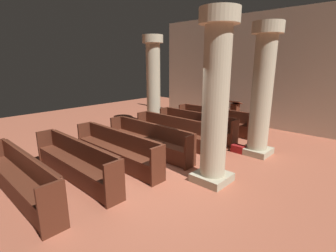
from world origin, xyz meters
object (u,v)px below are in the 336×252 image
(pew_row_3, at_px, (149,138))
(pew_row_0, at_px, (213,119))
(hymn_book, at_px, (211,114))
(pew_row_5, at_px, (75,160))
(pillar_aisle_side, at_px, (262,89))
(pillar_far_side, at_px, (153,80))
(lectern, at_px, (234,116))
(pillar_aisle_rear, at_px, (216,98))
(kneeler_box_red, at_px, (238,149))
(pew_row_2, at_px, (175,130))
(pew_row_6, at_px, (20,176))
(pew_row_4, at_px, (117,148))
(pew_row_1, at_px, (196,124))

(pew_row_3, bearing_deg, pew_row_0, 90.00)
(hymn_book, bearing_deg, pew_row_5, -95.92)
(pillar_aisle_side, bearing_deg, hymn_book, 169.65)
(pillar_far_side, bearing_deg, lectern, 40.12)
(pew_row_0, bearing_deg, pillar_aisle_side, -28.80)
(pillar_aisle_rear, xyz_separation_m, kneeler_box_red, (-0.45, 2.10, -1.78))
(pillar_aisle_side, distance_m, pillar_aisle_rear, 2.36)
(pillar_far_side, distance_m, pillar_aisle_rear, 5.32)
(pew_row_0, relative_size, kneeler_box_red, 8.35)
(pew_row_2, xyz_separation_m, pillar_far_side, (-2.29, 1.26, 1.42))
(pew_row_2, xyz_separation_m, pew_row_3, (0.00, -1.14, 0.00))
(pew_row_6, distance_m, pillar_aisle_side, 6.17)
(pew_row_3, xyz_separation_m, pew_row_4, (0.00, -1.14, 0.00))
(pew_row_4, bearing_deg, pew_row_3, 90.00)
(hymn_book, height_order, kneeler_box_red, hymn_book)
(pew_row_3, height_order, pillar_far_side, pillar_far_side)
(pew_row_6, height_order, pillar_aisle_rear, pillar_aisle_rear)
(pew_row_1, xyz_separation_m, pew_row_4, (0.00, -3.41, 0.00))
(pew_row_4, xyz_separation_m, pew_row_5, (0.00, -1.14, 0.00))
(pillar_aisle_side, xyz_separation_m, hymn_book, (-1.85, 0.34, -1.01))
(pew_row_4, xyz_separation_m, kneeler_box_red, (1.89, 3.00, -0.36))
(pew_row_6, relative_size, pillar_aisle_rear, 0.86)
(pew_row_4, bearing_deg, pillar_aisle_side, 54.32)
(pew_row_2, bearing_deg, pillar_far_side, 151.08)
(pew_row_6, distance_m, pillar_far_side, 6.40)
(pew_row_2, height_order, pillar_far_side, pillar_far_side)
(pew_row_4, distance_m, hymn_book, 3.65)
(pew_row_0, distance_m, pew_row_5, 5.68)
(pillar_aisle_side, relative_size, pillar_aisle_rear, 1.00)
(lectern, distance_m, kneeler_box_red, 3.16)
(pew_row_3, height_order, kneeler_box_red, pew_row_3)
(pillar_aisle_side, bearing_deg, pillar_far_side, 176.56)
(pew_row_1, bearing_deg, pew_row_3, -90.00)
(pillar_aisle_side, relative_size, hymn_book, 18.70)
(pillar_far_side, distance_m, lectern, 3.65)
(pew_row_2, relative_size, pew_row_5, 1.00)
(pew_row_6, height_order, pillar_aisle_side, pillar_aisle_side)
(pew_row_6, height_order, pillar_far_side, pillar_far_side)
(pew_row_5, relative_size, lectern, 2.89)
(pew_row_2, bearing_deg, pew_row_4, -90.00)
(lectern, bearing_deg, pillar_aisle_side, -49.88)
(pew_row_5, height_order, hymn_book, hymn_book)
(pew_row_0, relative_size, pillar_far_side, 0.86)
(pew_row_1, distance_m, hymn_book, 0.67)
(hymn_book, bearing_deg, pillar_far_side, -178.78)
(pew_row_5, bearing_deg, pew_row_2, 90.00)
(pew_row_4, bearing_deg, hymn_book, 82.23)
(pew_row_0, xyz_separation_m, pillar_far_side, (-2.29, -1.01, 1.42))
(pew_row_2, relative_size, pew_row_4, 1.00)
(pew_row_1, bearing_deg, pew_row_5, -90.00)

